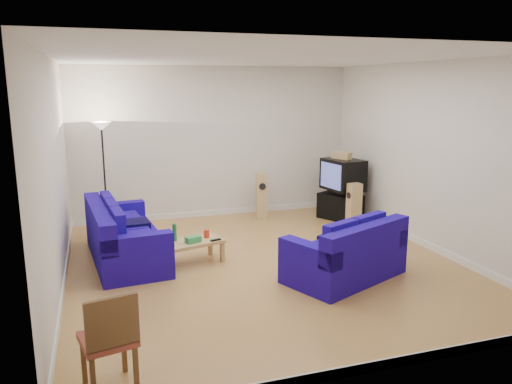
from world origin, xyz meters
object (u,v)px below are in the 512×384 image
object	(u,v)px
coffee_table	(190,244)
sofa_three_seat	(122,239)
sofa_loveseat	(348,257)
television	(343,175)

from	to	relation	value
coffee_table	sofa_three_seat	bearing A→B (deg)	152.81
sofa_loveseat	television	xyz separation A→B (m)	(1.48, 3.03, 0.63)
coffee_table	television	size ratio (longest dim) A/B	1.21
sofa_three_seat	coffee_table	bearing A→B (deg)	57.27
coffee_table	television	bearing A→B (deg)	25.35
sofa_three_seat	sofa_loveseat	world-z (taller)	sofa_three_seat
sofa_loveseat	coffee_table	bearing A→B (deg)	123.64
coffee_table	sofa_loveseat	bearing A→B (deg)	-32.86
coffee_table	television	xyz separation A→B (m)	(3.56, 1.69, 0.65)
sofa_loveseat	television	bearing A→B (deg)	40.46
sofa_three_seat	sofa_loveseat	bearing A→B (deg)	53.41
coffee_table	television	world-z (taller)	television
coffee_table	television	distance (m)	3.99
sofa_loveseat	sofa_three_seat	bearing A→B (deg)	125.45
sofa_loveseat	television	size ratio (longest dim) A/B	2.17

